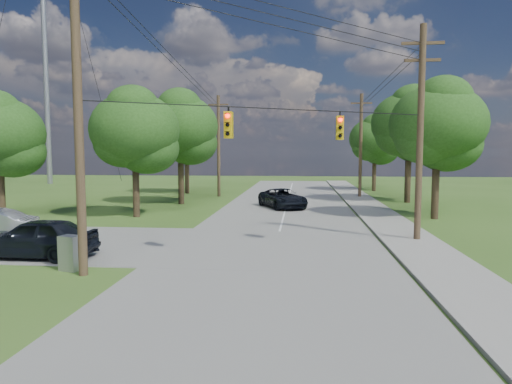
# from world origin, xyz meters

# --- Properties ---
(ground) EXTENTS (140.00, 140.00, 0.00)m
(ground) POSITION_xyz_m (0.00, 0.00, 0.00)
(ground) COLOR #385B1E
(ground) RESTS_ON ground
(main_road) EXTENTS (10.00, 100.00, 0.03)m
(main_road) POSITION_xyz_m (2.00, 5.00, 0.01)
(main_road) COLOR gray
(main_road) RESTS_ON ground
(sidewalk_east) EXTENTS (2.60, 100.00, 0.12)m
(sidewalk_east) POSITION_xyz_m (8.70, 5.00, 0.06)
(sidewalk_east) COLOR gray
(sidewalk_east) RESTS_ON ground
(pole_sw) EXTENTS (2.00, 0.32, 12.00)m
(pole_sw) POSITION_xyz_m (-4.60, 0.40, 6.23)
(pole_sw) COLOR brown
(pole_sw) RESTS_ON ground
(pole_ne) EXTENTS (2.00, 0.32, 10.50)m
(pole_ne) POSITION_xyz_m (8.90, 8.00, 5.47)
(pole_ne) COLOR brown
(pole_ne) RESTS_ON ground
(pole_north_e) EXTENTS (2.00, 0.32, 10.00)m
(pole_north_e) POSITION_xyz_m (8.90, 30.00, 5.13)
(pole_north_e) COLOR brown
(pole_north_e) RESTS_ON ground
(pole_north_w) EXTENTS (2.00, 0.32, 10.00)m
(pole_north_w) POSITION_xyz_m (-5.00, 30.00, 5.13)
(pole_north_w) COLOR brown
(pole_north_w) RESTS_ON ground
(power_lines) EXTENTS (13.93, 29.62, 4.93)m
(power_lines) POSITION_xyz_m (1.50, 11.54, 9.15)
(power_lines) COLOR black
(power_lines) RESTS_ON ground
(traffic_signals) EXTENTS (4.91, 3.27, 1.05)m
(traffic_signals) POSITION_xyz_m (2.55, 4.43, 5.50)
(traffic_signals) COLOR gold
(traffic_signals) RESTS_ON ground
(radio_mast) EXTENTS (0.70, 0.70, 45.00)m
(radio_mast) POSITION_xyz_m (-32.00, 46.00, 22.50)
(radio_mast) COLOR #939699
(radio_mast) RESTS_ON ground
(tree_w_near) EXTENTS (6.00, 6.00, 8.40)m
(tree_w_near) POSITION_xyz_m (-8.00, 15.00, 5.92)
(tree_w_near) COLOR #483724
(tree_w_near) RESTS_ON ground
(tree_w_mid) EXTENTS (6.40, 6.40, 9.22)m
(tree_w_mid) POSITION_xyz_m (-7.00, 23.00, 6.58)
(tree_w_mid) COLOR #483724
(tree_w_mid) RESTS_ON ground
(tree_w_far) EXTENTS (6.00, 6.00, 8.73)m
(tree_w_far) POSITION_xyz_m (-9.00, 33.00, 6.25)
(tree_w_far) COLOR #483724
(tree_w_far) RESTS_ON ground
(tree_e_near) EXTENTS (6.20, 6.20, 8.81)m
(tree_e_near) POSITION_xyz_m (12.00, 16.00, 6.25)
(tree_e_near) COLOR #483724
(tree_e_near) RESTS_ON ground
(tree_e_mid) EXTENTS (6.60, 6.60, 9.64)m
(tree_e_mid) POSITION_xyz_m (12.50, 26.00, 6.91)
(tree_e_mid) COLOR #483724
(tree_e_mid) RESTS_ON ground
(tree_e_far) EXTENTS (5.80, 5.80, 8.32)m
(tree_e_far) POSITION_xyz_m (11.50, 38.00, 5.92)
(tree_e_far) COLOR #483724
(tree_e_far) RESTS_ON ground
(car_cross_dark) EXTENTS (4.92, 2.01, 1.67)m
(car_cross_dark) POSITION_xyz_m (-7.73, 2.70, 0.87)
(car_cross_dark) COLOR black
(car_cross_dark) RESTS_ON cross_road
(car_main_north) EXTENTS (4.51, 5.93, 1.50)m
(car_main_north) POSITION_xyz_m (1.74, 20.91, 0.78)
(car_main_north) COLOR black
(car_main_north) RESTS_ON main_road
(control_cabinet) EXTENTS (0.83, 0.69, 1.31)m
(control_cabinet) POSITION_xyz_m (-5.39, 1.00, 0.65)
(control_cabinet) COLOR #939699
(control_cabinet) RESTS_ON ground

